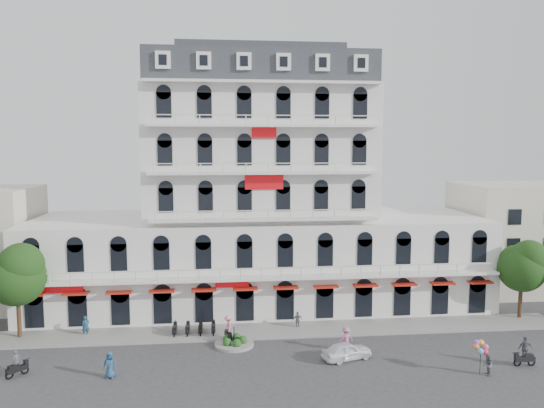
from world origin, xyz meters
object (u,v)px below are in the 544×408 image
(parked_car, at_px, (347,351))
(rider_center, at_px, (228,328))
(rider_northeast, at_px, (525,351))
(rider_west, at_px, (17,365))
(balloon_vendor, at_px, (485,357))

(parked_car, distance_m, rider_center, 10.03)
(rider_northeast, bearing_deg, rider_center, -17.22)
(rider_center, bearing_deg, rider_northeast, 61.40)
(rider_west, distance_m, rider_center, 15.84)
(parked_car, distance_m, balloon_vendor, 9.82)
(parked_car, xyz_separation_m, rider_west, (-23.95, -0.59, 0.16))
(rider_west, bearing_deg, parked_car, -43.67)
(parked_car, bearing_deg, rider_west, 73.84)
(rider_northeast, distance_m, balloon_vendor, 3.91)
(parked_car, relative_size, rider_northeast, 1.70)
(balloon_vendor, bearing_deg, rider_center, 155.42)
(rider_west, distance_m, balloon_vendor, 33.15)
(rider_center, bearing_deg, balloon_vendor, 54.91)
(rider_west, height_order, rider_center, rider_center)
(rider_northeast, height_order, rider_center, rider_northeast)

